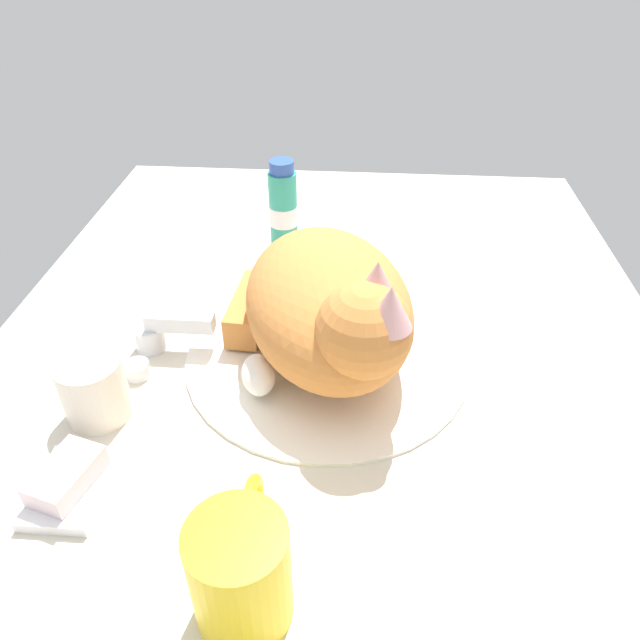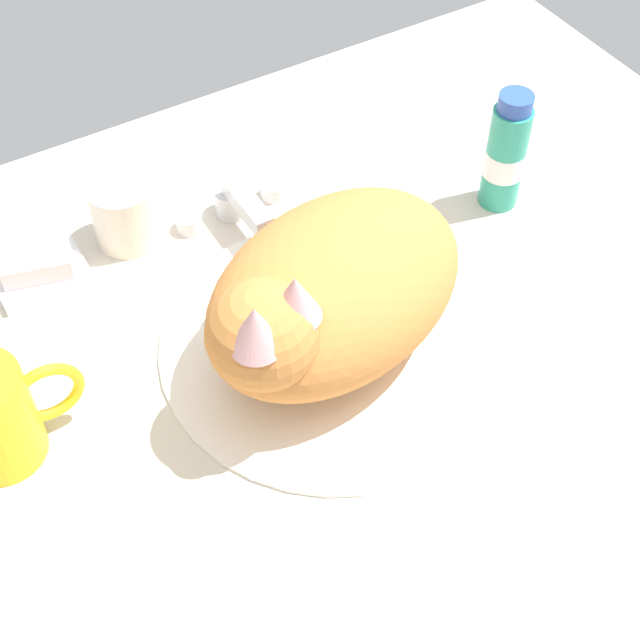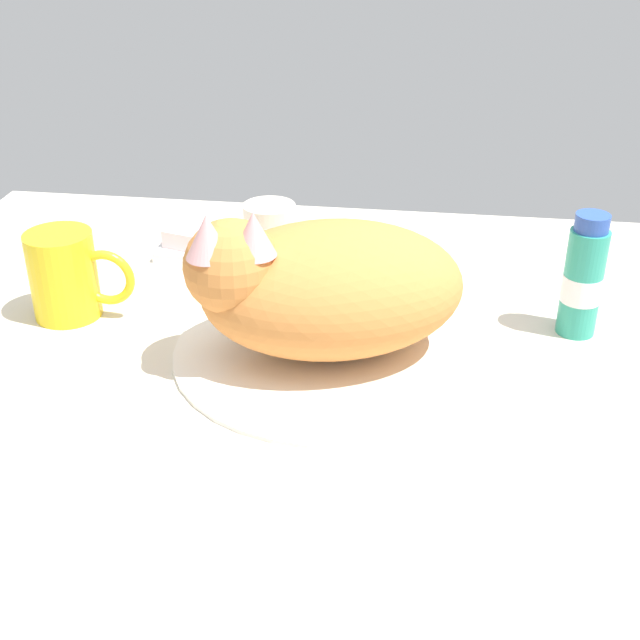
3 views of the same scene
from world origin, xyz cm
name	(u,v)px [view 2 (image 2 of 3)]	position (x,y,z in cm)	size (l,w,h in cm)	color
ground_plane	(334,354)	(0.00, 0.00, -1.50)	(110.00, 82.50, 3.00)	beige
sink_basin	(334,341)	(0.00, 0.00, 0.47)	(32.97, 32.97, 0.94)	white
faucet	(237,204)	(0.00, 19.82, 2.20)	(12.80, 9.78, 5.15)	silver
cat	(325,295)	(-1.27, -0.32, 7.96)	(30.29, 24.37, 16.32)	#D17F3D
rinse_cup	(124,213)	(-11.00, 23.11, 3.50)	(6.66, 6.66, 7.00)	silver
soap_dish	(41,275)	(-20.93, 22.04, 0.60)	(9.00, 6.40, 1.20)	white
soap_bar	(36,263)	(-20.93, 22.04, 2.35)	(6.77, 4.09, 2.29)	silver
toothpaste_bottle	(506,154)	(25.56, 8.22, 6.35)	(4.23, 4.23, 13.62)	teal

